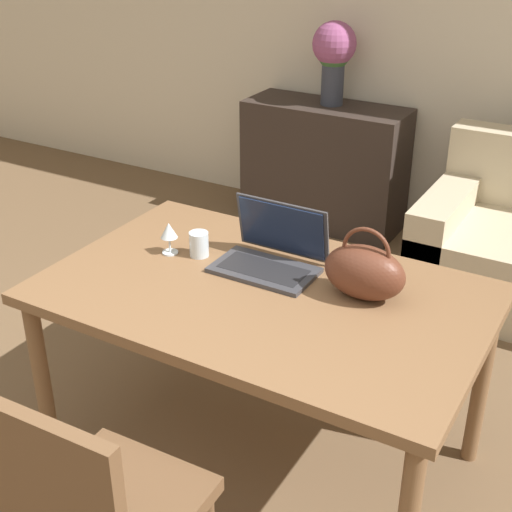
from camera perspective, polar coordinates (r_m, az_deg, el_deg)
The scene contains 9 objects.
wall_back at distance 4.42m, azimuth 16.36°, elevation 18.08°, with size 10.00×0.06×2.70m.
dining_table at distance 2.47m, azimuth 0.59°, elevation -4.25°, with size 1.50×0.94×0.76m.
chair at distance 2.04m, azimuth -12.76°, elevation -19.16°, with size 0.45×0.45×0.91m.
sideboard at distance 4.65m, azimuth 5.47°, elevation 7.23°, with size 1.03×0.40×0.79m.
laptop at distance 2.56m, azimuth 1.34°, elevation 0.48°, with size 0.37×0.27×0.23m.
drinking_glass at distance 2.64m, azimuth -4.58°, elevation 0.95°, with size 0.07×0.07×0.09m.
wine_glass at distance 2.66m, azimuth -6.98°, elevation 1.90°, with size 0.06×0.06×0.12m.
handbag at distance 2.37m, azimuth 8.68°, elevation -1.23°, with size 0.28×0.17×0.26m.
flower_vase at distance 4.47m, azimuth 6.26°, elevation 15.89°, with size 0.27×0.27×0.50m.
Camera 1 is at (1.09, -1.00, 1.97)m, focal length 50.00 mm.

